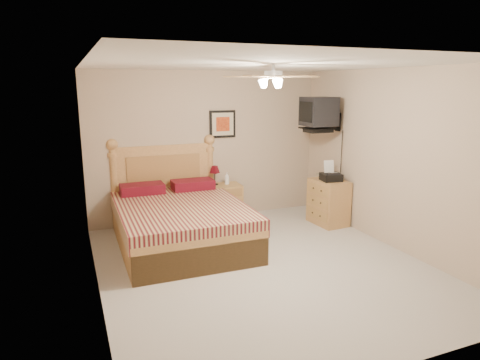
% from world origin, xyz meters
% --- Properties ---
extents(floor, '(4.50, 4.50, 0.00)m').
position_xyz_m(floor, '(0.00, 0.00, 0.00)').
color(floor, '#AAA399').
rests_on(floor, ground).
extents(ceiling, '(4.00, 4.50, 0.04)m').
position_xyz_m(ceiling, '(0.00, 0.00, 2.50)').
color(ceiling, white).
rests_on(ceiling, ground).
extents(wall_back, '(4.00, 0.04, 2.50)m').
position_xyz_m(wall_back, '(0.00, 2.25, 1.25)').
color(wall_back, tan).
rests_on(wall_back, ground).
extents(wall_front, '(4.00, 0.04, 2.50)m').
position_xyz_m(wall_front, '(0.00, -2.25, 1.25)').
color(wall_front, tan).
rests_on(wall_front, ground).
extents(wall_left, '(0.04, 4.50, 2.50)m').
position_xyz_m(wall_left, '(-2.00, 0.00, 1.25)').
color(wall_left, tan).
rests_on(wall_left, ground).
extents(wall_right, '(0.04, 4.50, 2.50)m').
position_xyz_m(wall_right, '(2.00, 0.00, 1.25)').
color(wall_right, tan).
rests_on(wall_right, ground).
extents(bed, '(1.74, 2.27, 1.46)m').
position_xyz_m(bed, '(-0.78, 1.12, 0.73)').
color(bed, '#AB7F49').
rests_on(bed, ground).
extents(nightstand, '(0.59, 0.46, 0.62)m').
position_xyz_m(nightstand, '(0.20, 2.00, 0.31)').
color(nightstand, '#A7793C').
rests_on(nightstand, ground).
extents(table_lamp, '(0.20, 0.20, 0.32)m').
position_xyz_m(table_lamp, '(0.07, 2.07, 0.78)').
color(table_lamp, '#550914').
rests_on(table_lamp, nightstand).
extents(lotion_bottle, '(0.09, 0.09, 0.21)m').
position_xyz_m(lotion_bottle, '(0.26, 2.02, 0.72)').
color(lotion_bottle, white).
rests_on(lotion_bottle, nightstand).
extents(framed_picture, '(0.46, 0.04, 0.46)m').
position_xyz_m(framed_picture, '(0.27, 2.23, 1.62)').
color(framed_picture, black).
rests_on(framed_picture, wall_back).
extents(dresser, '(0.48, 0.66, 0.74)m').
position_xyz_m(dresser, '(1.73, 1.15, 0.37)').
color(dresser, '#A3783D').
rests_on(dresser, ground).
extents(fax_machine, '(0.35, 0.37, 0.32)m').
position_xyz_m(fax_machine, '(1.73, 1.10, 0.90)').
color(fax_machine, black).
rests_on(fax_machine, dresser).
extents(magazine_lower, '(0.24, 0.30, 0.03)m').
position_xyz_m(magazine_lower, '(1.72, 1.41, 0.76)').
color(magazine_lower, beige).
rests_on(magazine_lower, dresser).
extents(magazine_upper, '(0.26, 0.30, 0.02)m').
position_xyz_m(magazine_upper, '(1.75, 1.41, 0.78)').
color(magazine_upper, gray).
rests_on(magazine_upper, magazine_lower).
extents(wall_tv, '(0.56, 0.46, 0.58)m').
position_xyz_m(wall_tv, '(1.75, 1.34, 1.81)').
color(wall_tv, black).
rests_on(wall_tv, wall_right).
extents(ceiling_fan, '(1.14, 1.14, 0.28)m').
position_xyz_m(ceiling_fan, '(0.00, -0.20, 2.36)').
color(ceiling_fan, silver).
rests_on(ceiling_fan, ceiling).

